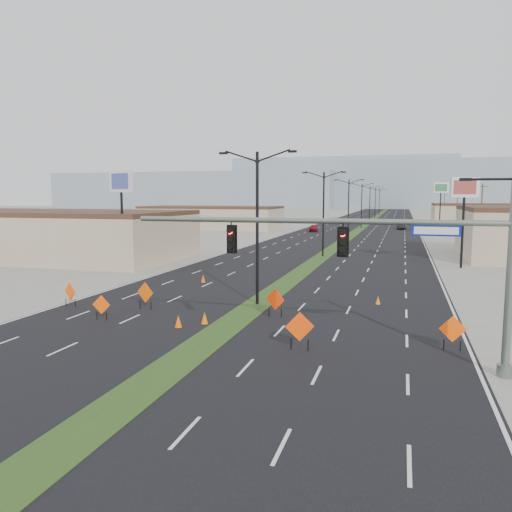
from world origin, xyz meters
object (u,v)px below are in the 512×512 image
(car_mid, at_px, (402,226))
(cone_2, at_px, (378,300))
(streetlight_6, at_px, (379,201))
(construction_sign_3, at_px, (275,300))
(streetlight_2, at_px, (348,207))
(streetlight_5, at_px, (375,202))
(construction_sign_2, at_px, (145,293))
(signal_mast, at_px, (388,254))
(pole_sign_east_near, at_px, (464,194))
(cone_0, at_px, (178,321))
(streetlight_3, at_px, (362,204))
(streetlight_0, at_px, (257,223))
(construction_sign_5, at_px, (453,330))
(construction_sign_0, at_px, (70,292))
(streetlight_4, at_px, (370,203))
(construction_sign_1, at_px, (101,306))
(pole_sign_west, at_px, (121,189))
(cone_1, at_px, (205,318))
(cone_3, at_px, (203,279))
(pole_sign_east_far, at_px, (441,191))
(car_left, at_px, (313,228))
(car_far, at_px, (333,220))
(streetlight_1, at_px, (323,211))
(construction_sign_4, at_px, (300,328))

(car_mid, distance_m, cone_2, 79.88)
(streetlight_6, bearing_deg, construction_sign_3, -89.33)
(streetlight_2, distance_m, streetlight_5, 84.00)
(construction_sign_2, relative_size, cone_2, 3.19)
(signal_mast, relative_size, pole_sign_east_near, 1.81)
(cone_0, bearing_deg, streetlight_3, 88.41)
(streetlight_0, distance_m, construction_sign_5, 14.18)
(signal_mast, distance_m, cone_0, 12.35)
(streetlight_6, xyz_separation_m, construction_sign_0, (-11.50, -172.04, -4.46))
(streetlight_4, bearing_deg, streetlight_0, -90.00)
(construction_sign_3, bearing_deg, construction_sign_1, -138.84)
(pole_sign_west, bearing_deg, streetlight_0, -11.74)
(streetlight_0, xyz_separation_m, cone_1, (-1.42, -5.70, -5.08))
(streetlight_4, xyz_separation_m, construction_sign_5, (11.50, -119.00, -4.44))
(cone_2, bearing_deg, streetlight_6, 92.66)
(streetlight_5, height_order, cone_2, streetlight_5)
(cone_0, relative_size, cone_2, 1.24)
(streetlight_5, relative_size, construction_sign_5, 6.05)
(cone_3, bearing_deg, construction_sign_3, -48.83)
(streetlight_5, xyz_separation_m, construction_sign_1, (-7.47, -146.60, -4.56))
(streetlight_3, distance_m, construction_sign_3, 87.17)
(signal_mast, distance_m, pole_sign_east_far, 93.83)
(streetlight_0, distance_m, construction_sign_3, 5.70)
(car_mid, relative_size, cone_1, 7.19)
(car_left, bearing_deg, streetlight_2, -66.19)
(pole_sign_east_far, bearing_deg, cone_0, -120.26)
(pole_sign_east_far, bearing_deg, pole_sign_west, -133.02)
(streetlight_4, height_order, cone_1, streetlight_4)
(cone_1, height_order, cone_3, cone_1)
(car_far, distance_m, construction_sign_0, 107.45)
(signal_mast, distance_m, construction_sign_5, 5.68)
(cone_0, height_order, cone_3, cone_0)
(construction_sign_0, height_order, cone_3, construction_sign_0)
(car_left, distance_m, construction_sign_5, 79.61)
(streetlight_2, bearing_deg, pole_sign_east_far, 58.69)
(streetlight_4, height_order, car_far, streetlight_4)
(construction_sign_0, relative_size, pole_sign_west, 0.17)
(streetlight_3, relative_size, construction_sign_5, 6.05)
(construction_sign_0, bearing_deg, cone_0, 5.52)
(streetlight_1, height_order, construction_sign_2, streetlight_1)
(streetlight_0, relative_size, streetlight_2, 1.00)
(car_left, xyz_separation_m, construction_sign_1, (1.00, -76.67, 0.15))
(streetlight_3, relative_size, construction_sign_1, 6.82)
(streetlight_5, xyz_separation_m, construction_sign_5, (11.50, -147.00, -4.44))
(streetlight_4, distance_m, streetlight_6, 56.00)
(streetlight_3, bearing_deg, pole_sign_east_far, -2.01)
(construction_sign_5, height_order, cone_3, construction_sign_5)
(cone_3, height_order, pole_sign_east_near, pole_sign_east_near)
(signal_mast, bearing_deg, construction_sign_0, 163.45)
(construction_sign_0, bearing_deg, construction_sign_4, 5.58)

